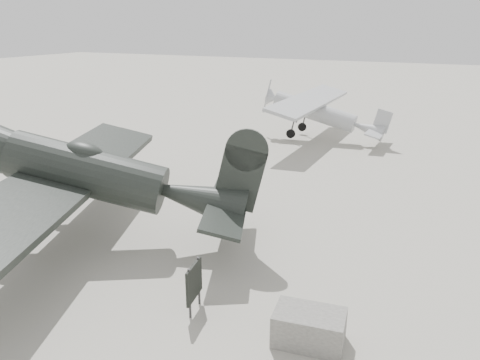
# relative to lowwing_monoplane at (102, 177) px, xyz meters

# --- Properties ---
(ground) EXTENTS (160.00, 160.00, 0.00)m
(ground) POSITION_rel_lowwing_monoplane_xyz_m (4.85, -0.17, -2.29)
(ground) COLOR gray
(ground) RESTS_ON ground
(lowwing_monoplane) EXTENTS (9.73, 13.24, 4.32)m
(lowwing_monoplane) POSITION_rel_lowwing_monoplane_xyz_m (0.00, 0.00, 0.00)
(lowwing_monoplane) COLOR black
(lowwing_monoplane) RESTS_ON ground
(highwing_monoplane) EXTENTS (7.72, 10.82, 3.09)m
(highwing_monoplane) POSITION_rel_lowwing_monoplane_xyz_m (2.39, 16.73, -0.35)
(highwing_monoplane) COLOR #9A9C9F
(highwing_monoplane) RESTS_ON ground
(equipment_block) EXTENTS (1.68, 1.17, 0.79)m
(equipment_block) POSITION_rel_lowwing_monoplane_xyz_m (7.55, -2.17, -1.89)
(equipment_block) COLOR #5F5D58
(equipment_block) RESTS_ON ground
(sign_board) EXTENTS (0.20, 0.93, 1.35)m
(sign_board) POSITION_rel_lowwing_monoplane_xyz_m (4.57, -2.17, -1.48)
(sign_board) COLOR #333333
(sign_board) RESTS_ON ground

